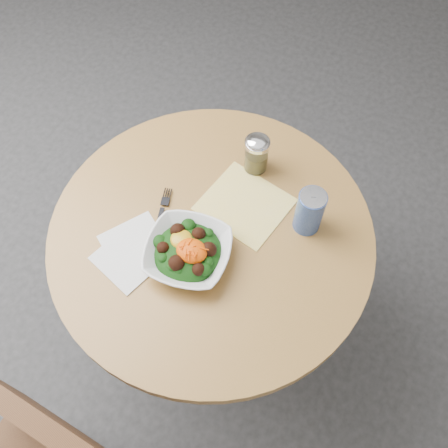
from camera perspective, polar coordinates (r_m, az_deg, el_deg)
name	(u,v)px	position (r m, az deg, el deg)	size (l,w,h in m)	color
ground	(215,322)	(2.06, -1.01, -11.10)	(6.00, 6.00, 0.00)	#29292C
table	(213,262)	(1.55, -1.32, -4.42)	(0.90, 0.90, 0.75)	black
cloth_napkin	(245,204)	(1.42, 2.39, 2.26)	(0.23, 0.21, 0.00)	#E8B90C
paper_napkins	(132,251)	(1.36, -10.43, -3.04)	(0.22, 0.25, 0.00)	silver
salad_bowl	(188,252)	(1.31, -4.14, -3.20)	(0.26, 0.26, 0.08)	silver
fork	(162,213)	(1.41, -7.15, 1.21)	(0.07, 0.18, 0.00)	black
spice_shaker	(256,154)	(1.44, 3.74, 8.02)	(0.07, 0.07, 0.13)	silver
beverage_can	(309,211)	(1.34, 9.75, 1.45)	(0.08, 0.08, 0.14)	navy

